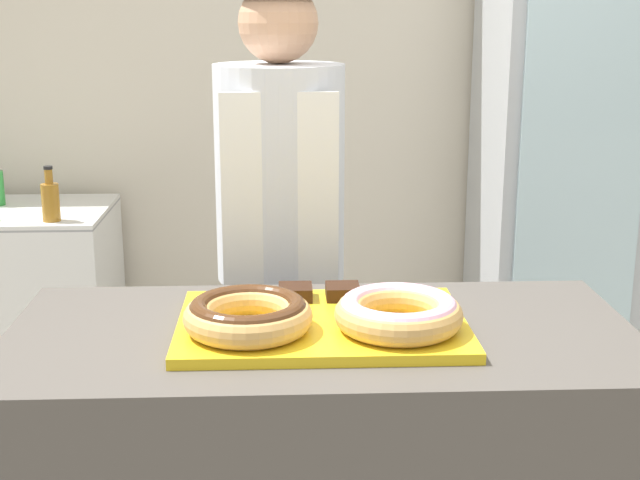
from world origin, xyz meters
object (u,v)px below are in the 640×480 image
at_px(brownie_back_right, 343,292).
at_px(chest_freezer, 12,303).
at_px(donut_chocolate_glaze, 248,314).
at_px(brownie_back_left, 295,292).
at_px(donut_light_glaze, 398,312).
at_px(bottle_amber, 50,200).
at_px(baker_person, 281,251).
at_px(beverage_fridge, 554,171).
at_px(serving_tray, 322,325).

xyz_separation_m(brownie_back_right, chest_freezer, (-1.28, 1.60, -0.55)).
bearing_deg(donut_chocolate_glaze, brownie_back_left, 64.33).
bearing_deg(chest_freezer, donut_light_glaze, -52.66).
bearing_deg(bottle_amber, brownie_back_right, -53.31).
relative_size(baker_person, beverage_fridge, 0.90).
height_order(chest_freezer, bottle_amber, bottle_amber).
distance_m(serving_tray, chest_freezer, 2.19).
height_order(beverage_fridge, bottle_amber, beverage_fridge).
bearing_deg(baker_person, brownie_back_right, -74.82).
xyz_separation_m(donut_light_glaze, beverage_fridge, (0.88, 1.81, -0.03)).
distance_m(donut_chocolate_glaze, bottle_amber, 1.79).
height_order(serving_tray, chest_freezer, serving_tray).
bearing_deg(bottle_amber, chest_freezer, 139.21).
xyz_separation_m(brownie_back_left, bottle_amber, (-0.92, 1.38, -0.06)).
xyz_separation_m(donut_chocolate_glaze, brownie_back_right, (0.22, 0.22, -0.02)).
bearing_deg(beverage_fridge, donut_chocolate_glaze, -123.71).
relative_size(serving_tray, donut_chocolate_glaze, 2.30).
bearing_deg(baker_person, donut_chocolate_glaze, -95.34).
height_order(brownie_back_left, beverage_fridge, beverage_fridge).
height_order(serving_tray, donut_chocolate_glaze, donut_chocolate_glaze).
relative_size(beverage_fridge, chest_freezer, 2.25).
bearing_deg(bottle_amber, serving_tray, -57.56).
bearing_deg(beverage_fridge, serving_tray, -121.00).
xyz_separation_m(donut_chocolate_glaze, brownie_back_left, (0.10, 0.22, -0.02)).
xyz_separation_m(brownie_back_right, beverage_fridge, (0.99, 1.59, -0.00)).
bearing_deg(donut_chocolate_glaze, beverage_fridge, 56.29).
bearing_deg(baker_person, chest_freezer, 136.94).
distance_m(donut_chocolate_glaze, beverage_fridge, 2.17).
distance_m(brownie_back_left, chest_freezer, 2.05).
bearing_deg(serving_tray, bottle_amber, 122.44).
distance_m(serving_tray, brownie_back_right, 0.16).
relative_size(brownie_back_left, bottle_amber, 0.37).
relative_size(donut_chocolate_glaze, brownie_back_left, 3.49).
distance_m(donut_light_glaze, beverage_fridge, 2.01).
bearing_deg(brownie_back_right, beverage_fridge, 58.11).
xyz_separation_m(serving_tray, brownie_back_left, (-0.06, 0.15, 0.03)).
relative_size(donut_chocolate_glaze, bottle_amber, 1.29).
xyz_separation_m(brownie_back_left, brownie_back_right, (0.11, 0.00, 0.00)).
relative_size(baker_person, chest_freezer, 2.03).
height_order(brownie_back_left, brownie_back_right, same).
distance_m(donut_light_glaze, brownie_back_left, 0.31).
xyz_separation_m(donut_light_glaze, brownie_back_left, (-0.22, 0.22, -0.02)).
bearing_deg(beverage_fridge, baker_person, -137.18).
bearing_deg(brownie_back_right, donut_chocolate_glaze, -134.90).
height_order(serving_tray, baker_person, baker_person).
distance_m(donut_chocolate_glaze, donut_light_glaze, 0.32).
distance_m(chest_freezer, bottle_amber, 0.59).
bearing_deg(baker_person, serving_tray, -82.56).
height_order(donut_chocolate_glaze, bottle_amber, bottle_amber).
xyz_separation_m(baker_person, bottle_amber, (-0.88, 0.84, -0.02)).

